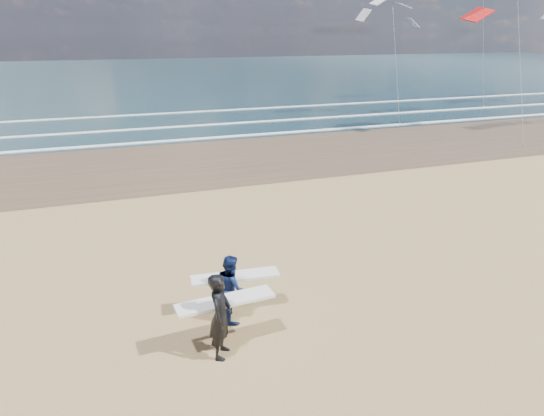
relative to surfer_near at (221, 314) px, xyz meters
name	(u,v)px	position (x,y,z in m)	size (l,w,h in m)	color
wet_sand_strip	(453,136)	(20.37, 17.52, -0.99)	(220.00, 12.00, 0.01)	brown
ocean	(237,73)	(20.37, 71.52, -0.99)	(220.00, 100.00, 0.02)	#1A343A
foam_breakers	(375,113)	(20.37, 27.62, -0.95)	(220.00, 11.70, 0.05)	white
surfer_near	(221,314)	(0.00, 0.00, 0.00)	(2.23, 1.12, 1.97)	black
surfer_far	(232,287)	(0.59, 1.33, -0.15)	(2.24, 1.13, 1.69)	#0D1C4C
kite_0	(518,16)	(23.35, 16.61, 6.56)	(7.81, 4.96, 12.26)	slate
kite_1	(395,46)	(20.34, 25.37, 4.55)	(5.48, 4.70, 10.20)	slate
kite_5	(483,19)	(32.81, 30.20, 6.68)	(4.78, 4.63, 14.81)	slate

